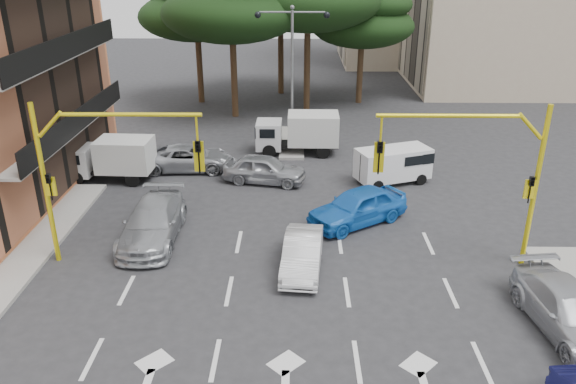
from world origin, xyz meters
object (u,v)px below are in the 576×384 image
object	(u,v)px
car_blue_compact	(358,206)
car_silver_wagon	(153,222)
van_white	(393,165)
street_lamp_center	(292,51)
car_white_hatch	(302,253)
car_silver_cross_a	(189,158)
car_silver_parked	(569,311)
box_truck_a	(110,160)
signal_mast_left	(92,163)
car_silver_cross_b	(264,169)
box_truck_b	(298,134)
signal_mast_right	(487,165)

from	to	relation	value
car_blue_compact	car_silver_wagon	distance (m)	8.41
van_white	street_lamp_center	bearing A→B (deg)	-161.03
car_white_hatch	car_blue_compact	size ratio (longest dim) A/B	0.85
car_silver_cross_a	van_white	world-z (taller)	van_white
car_blue_compact	car_silver_parked	distance (m)	9.19
box_truck_a	car_silver_parked	bearing A→B (deg)	-121.64
signal_mast_left	car_silver_cross_b	distance (m)	10.07
car_white_hatch	car_silver_cross_a	size ratio (longest dim) A/B	0.81
car_silver_cross_a	car_silver_cross_b	bearing A→B (deg)	-114.90
street_lamp_center	box_truck_b	distance (m)	4.63
signal_mast_right	box_truck_a	size ratio (longest dim) A/B	1.37
signal_mast_left	box_truck_a	distance (m)	8.76
car_blue_compact	car_silver_cross_a	distance (m)	10.32
signal_mast_left	box_truck_a	world-z (taller)	signal_mast_left
car_blue_compact	car_silver_cross_b	bearing A→B (deg)	-171.20
signal_mast_right	car_silver_cross_a	size ratio (longest dim) A/B	1.28
car_silver_wagon	signal_mast_left	bearing A→B (deg)	-129.56
car_silver_cross_a	car_silver_cross_b	size ratio (longest dim) A/B	1.14
signal_mast_left	van_white	world-z (taller)	signal_mast_left
car_silver_wagon	car_silver_cross_a	bearing A→B (deg)	89.37
signal_mast_left	car_white_hatch	xyz separation A→B (m)	(7.30, -0.47, -3.26)
van_white	box_truck_b	size ratio (longest dim) A/B	0.76
signal_mast_left	street_lamp_center	bearing A→B (deg)	64.09
street_lamp_center	box_truck_a	xyz separation A→B (m)	(-9.00, -6.00, -4.35)
signal_mast_right	car_blue_compact	distance (m)	6.03
car_blue_compact	signal_mast_left	bearing A→B (deg)	-105.01
car_white_hatch	car_silver_cross_b	bearing A→B (deg)	107.38
street_lamp_center	car_blue_compact	xyz separation A→B (m)	(2.85, -10.71, -4.67)
signal_mast_right	signal_mast_left	bearing A→B (deg)	180.00
car_silver_cross_a	car_silver_parked	xyz separation A→B (m)	(13.86, -13.48, 0.04)
car_white_hatch	van_white	size ratio (longest dim) A/B	1.06
car_silver_cross_a	car_silver_parked	bearing A→B (deg)	-136.53
car_white_hatch	car_silver_parked	xyz separation A→B (m)	(7.97, -3.50, 0.06)
car_white_hatch	van_white	xyz separation A→B (m)	(4.54, 8.36, 0.27)
car_silver_cross_a	street_lamp_center	bearing A→B (deg)	-52.45
car_silver_cross_a	signal_mast_left	bearing A→B (deg)	169.22
signal_mast_right	car_silver_cross_a	xyz separation A→B (m)	(-12.19, 9.51, -3.23)
signal_mast_left	box_truck_b	distance (m)	14.46
signal_mast_left	box_truck_b	world-z (taller)	signal_mast_left
car_white_hatch	car_silver_parked	distance (m)	8.70
car_silver_wagon	street_lamp_center	bearing A→B (deg)	65.79
car_white_hatch	box_truck_a	distance (m)	12.74
signal_mast_left	street_lamp_center	size ratio (longest dim) A/B	0.77
car_silver_parked	box_truck_b	world-z (taller)	box_truck_b
street_lamp_center	car_blue_compact	size ratio (longest dim) A/B	1.74
street_lamp_center	van_white	size ratio (longest dim) A/B	2.17
signal_mast_left	van_white	distance (m)	14.53
car_silver_parked	car_silver_cross_a	bearing A→B (deg)	128.89
car_blue_compact	van_white	world-z (taller)	van_white
car_silver_parked	van_white	world-z (taller)	van_white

